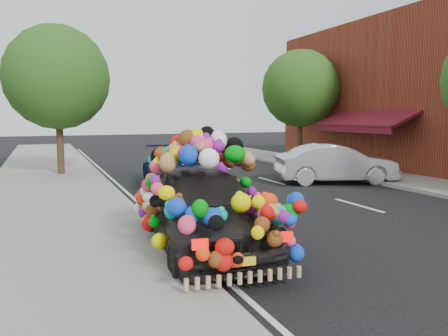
# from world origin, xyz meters

# --- Properties ---
(ground) EXTENTS (100.00, 100.00, 0.00)m
(ground) POSITION_xyz_m (0.00, 0.00, 0.00)
(ground) COLOR black
(ground) RESTS_ON ground
(sidewalk) EXTENTS (4.00, 60.00, 0.12)m
(sidewalk) POSITION_xyz_m (-4.30, 0.00, 0.06)
(sidewalk) COLOR gray
(sidewalk) RESTS_ON ground
(kerb) EXTENTS (0.15, 60.00, 0.13)m
(kerb) POSITION_xyz_m (-2.35, 0.00, 0.07)
(kerb) COLOR gray
(kerb) RESTS_ON ground
(footpath_far) EXTENTS (3.00, 40.00, 0.12)m
(footpath_far) POSITION_xyz_m (8.20, 3.00, 0.06)
(footpath_far) COLOR gray
(footpath_far) RESTS_ON ground
(lane_markings) EXTENTS (6.00, 50.00, 0.01)m
(lane_markings) POSITION_xyz_m (3.60, 0.00, 0.01)
(lane_markings) COLOR silver
(lane_markings) RESTS_ON ground
(tree_near_sidewalk) EXTENTS (4.20, 4.20, 6.13)m
(tree_near_sidewalk) POSITION_xyz_m (-3.80, 9.50, 4.02)
(tree_near_sidewalk) COLOR #332114
(tree_near_sidewalk) RESTS_ON ground
(tree_far_b) EXTENTS (4.00, 4.00, 5.90)m
(tree_far_b) POSITION_xyz_m (8.00, 10.00, 3.89)
(tree_far_b) COLOR #332114
(tree_far_b) RESTS_ON ground
(plush_art_car) EXTENTS (2.65, 4.96, 2.21)m
(plush_art_car) POSITION_xyz_m (-1.75, -2.01, 1.13)
(plush_art_car) COLOR black
(plush_art_car) RESTS_ON ground
(navy_sedan) EXTENTS (2.71, 5.16, 1.43)m
(navy_sedan) POSITION_xyz_m (-0.34, 4.61, 0.71)
(navy_sedan) COLOR black
(navy_sedan) RESTS_ON ground
(silver_hatchback) EXTENTS (4.67, 2.83, 1.45)m
(silver_hatchback) POSITION_xyz_m (5.57, 3.68, 0.73)
(silver_hatchback) COLOR #B8B9C0
(silver_hatchback) RESTS_ON ground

